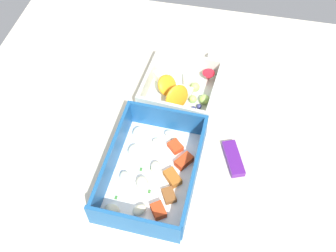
{
  "coord_description": "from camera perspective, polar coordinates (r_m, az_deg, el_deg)",
  "views": [
    {
      "loc": [
        39.86,
        9.8,
        61.87
      ],
      "look_at": [
        -1.85,
        1.2,
        4.0
      ],
      "focal_mm": 42.18,
      "sensor_mm": 36.0,
      "label": 1
    }
  ],
  "objects": [
    {
      "name": "pasta_container",
      "position": [
        0.67,
        -2.18,
        -6.56
      ],
      "size": [
        21.91,
        15.4,
        5.96
      ],
      "rotation": [
        0.0,
        0.0,
        -0.03
      ],
      "color": "white",
      "rests_on": "table_surface"
    },
    {
      "name": "fruit_bowl",
      "position": [
        0.78,
        1.92,
        5.32
      ],
      "size": [
        15.14,
        14.95,
        6.04
      ],
      "rotation": [
        0.0,
        0.0,
        -0.08
      ],
      "color": "silver",
      "rests_on": "table_surface"
    },
    {
      "name": "paper_cup_liner",
      "position": [
        0.85,
        6.82,
        9.48
      ],
      "size": [
        3.21,
        3.21,
        2.13
      ],
      "primitive_type": "cylinder",
      "color": "white",
      "rests_on": "table_surface"
    },
    {
      "name": "table_surface",
      "position": [
        0.73,
        -1.21,
        -2.37
      ],
      "size": [
        80.0,
        80.0,
        2.0
      ],
      "primitive_type": "cube",
      "color": "beige",
      "rests_on": "ground"
    },
    {
      "name": "candy_bar",
      "position": [
        0.71,
        9.41,
        -4.65
      ],
      "size": [
        7.39,
        4.8,
        1.2
      ],
      "primitive_type": "cube",
      "rotation": [
        0.0,
        0.0,
        0.38
      ],
      "color": "#51197A",
      "rests_on": "table_surface"
    }
  ]
}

